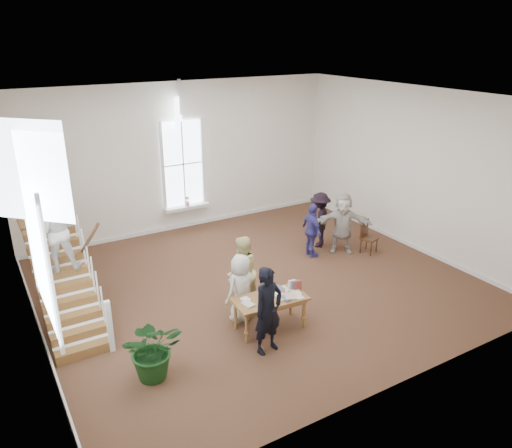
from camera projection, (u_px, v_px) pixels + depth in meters
ground at (257, 283)px, 12.34m from camera, size 10.00×10.00×0.00m
room_shell at (187, 215)px, 15.72m from camera, size 10.49×10.00×10.00m
staircase at (59, 249)px, 10.30m from camera, size 1.10×4.10×2.92m
library_table at (271, 301)px, 10.29m from camera, size 1.58×0.88×0.77m
police_officer at (268, 311)px, 9.45m from camera, size 0.71×0.53×1.77m
elderly_woman at (241, 288)px, 10.55m from camera, size 0.84×0.67×1.51m
person_yellow at (242, 272)px, 11.06m from camera, size 0.96×0.84×1.67m
woman_cluster_a at (312, 231)px, 13.59m from camera, size 0.46×0.92×1.51m
woman_cluster_b at (320, 220)px, 14.21m from camera, size 1.18×1.13×1.61m
woman_cluster_c at (343, 223)px, 13.81m from camera, size 1.60×1.32×1.72m
floor_plant at (153, 349)px, 8.82m from camera, size 1.25×1.14×1.17m
side_chair at (367, 235)px, 13.92m from camera, size 0.51×0.51×0.92m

